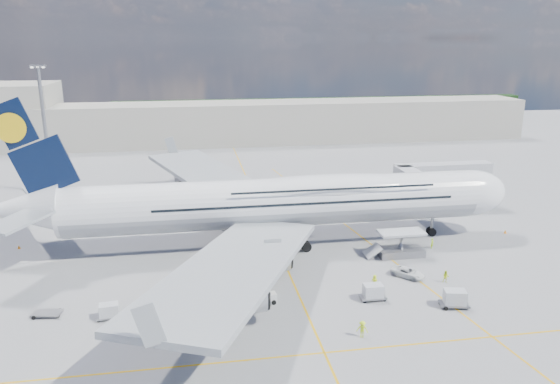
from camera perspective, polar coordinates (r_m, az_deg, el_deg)
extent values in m
plane|color=gray|center=(74.28, 0.87, -8.31)|extent=(300.00, 300.00, 0.00)
cube|color=#DB9F0B|center=(74.28, 0.87, -8.30)|extent=(0.25, 220.00, 0.01)
cube|color=#DB9F0B|center=(57.02, 4.66, -16.39)|extent=(120.00, 0.25, 0.01)
cube|color=#DB9F0B|center=(86.57, 8.84, -4.91)|extent=(14.16, 99.06, 0.01)
cylinder|color=white|center=(81.15, -0.39, -1.06)|extent=(62.00, 7.20, 7.20)
cylinder|color=#9EA0A5|center=(81.20, -0.39, -1.16)|extent=(60.76, 7.13, 7.13)
ellipsoid|color=white|center=(82.21, 5.12, 0.53)|extent=(36.00, 6.84, 3.76)
ellipsoid|color=white|center=(91.18, 19.22, -0.06)|extent=(11.52, 7.20, 7.20)
ellipsoid|color=black|center=(92.62, 21.01, 0.39)|extent=(3.84, 4.16, 1.44)
cone|color=white|center=(83.25, -25.30, -1.61)|extent=(10.00, 6.84, 6.84)
cube|color=black|center=(80.74, -24.66, 4.42)|extent=(11.02, 0.46, 14.61)
cylinder|color=yellow|center=(80.92, -26.30, 6.05)|extent=(4.00, 0.60, 4.00)
cube|color=#999EA3|center=(99.88, -6.77, 1.34)|extent=(25.49, 39.15, 3.35)
cube|color=#999EA3|center=(61.99, -4.77, -7.77)|extent=(25.49, 39.15, 3.35)
cylinder|color=#B7BABF|center=(93.68, -3.42, -1.07)|extent=(5.20, 3.50, 3.50)
cylinder|color=#B7BABF|center=(103.41, -6.54, 0.48)|extent=(5.20, 3.50, 3.50)
cylinder|color=#B7BABF|center=(70.30, -1.17, -6.91)|extent=(5.20, 3.50, 3.50)
cylinder|color=#B7BABF|center=(60.34, -3.99, -10.97)|extent=(5.20, 3.50, 3.50)
cylinder|color=gray|center=(89.82, 15.59, -3.06)|extent=(0.44, 0.44, 3.80)
cylinder|color=black|center=(90.31, 15.52, -3.99)|extent=(1.30, 0.90, 1.30)
cylinder|color=gray|center=(82.60, -0.38, -4.12)|extent=(0.56, 0.56, 3.80)
cylinder|color=black|center=(86.07, -0.72, -4.31)|extent=(1.50, 0.90, 1.50)
cube|color=#B7B7BC|center=(95.96, 13.67, 1.33)|extent=(3.00, 10.00, 2.60)
cube|color=#B7B7BC|center=(103.67, 16.67, 2.17)|extent=(18.00, 3.00, 2.60)
cylinder|color=gray|center=(100.30, 13.93, -0.17)|extent=(0.80, 0.80, 7.10)
cylinder|color=black|center=(101.17, 13.81, -1.86)|extent=(0.90, 0.80, 0.90)
cylinder|color=gray|center=(108.24, 20.34, 0.46)|extent=(1.00, 1.00, 7.10)
cube|color=gray|center=(109.06, 20.18, -1.13)|extent=(2.00, 2.00, 0.80)
cylinder|color=#B7B7BC|center=(92.60, 14.58, 0.74)|extent=(3.60, 3.60, 2.80)
cube|color=silver|center=(80.15, 12.57, -4.16)|extent=(6.50, 3.20, 0.35)
cube|color=gray|center=(81.18, 12.44, -6.12)|extent=(6.50, 3.20, 1.10)
cube|color=gray|center=(80.64, 12.51, -5.13)|extent=(0.22, 1.99, 3.00)
cylinder|color=black|center=(79.31, 11.00, -6.72)|extent=(0.70, 0.30, 0.70)
cube|color=silver|center=(79.59, 9.64, -6.07)|extent=(2.16, 2.60, 1.60)
cylinder|color=gray|center=(116.41, -23.30, 5.70)|extent=(0.70, 0.70, 25.00)
cube|color=gray|center=(115.15, -23.99, 11.92)|extent=(3.00, 0.40, 0.60)
cube|color=#B2AD9E|center=(163.96, -5.18, 7.19)|extent=(180.00, 16.00, 12.00)
cube|color=#193814|center=(214.83, 4.66, 8.70)|extent=(160.00, 6.00, 8.00)
cube|color=gray|center=(65.49, -17.39, -12.26)|extent=(2.94, 1.76, 0.17)
cylinder|color=black|center=(65.23, -18.45, -12.59)|extent=(0.41, 0.17, 0.41)
cylinder|color=black|center=(65.88, -16.33, -12.11)|extent=(0.41, 0.17, 0.41)
cube|color=silver|center=(65.15, -17.45, -11.67)|extent=(2.19, 1.60, 1.41)
cube|color=gray|center=(68.57, -3.62, -10.20)|extent=(3.01, 2.32, 0.16)
cylinder|color=black|center=(68.06, -4.48, -10.54)|extent=(0.39, 0.16, 0.39)
cylinder|color=black|center=(69.20, -2.77, -10.04)|extent=(0.39, 0.16, 0.39)
cube|color=gray|center=(60.71, -8.66, -13.94)|extent=(3.80, 2.65, 0.21)
cylinder|color=black|center=(60.21, -9.99, -14.44)|extent=(0.50, 0.21, 0.50)
cylinder|color=black|center=(61.40, -7.35, -13.68)|extent=(0.50, 0.21, 0.50)
cube|color=gray|center=(68.46, -23.18, -11.54)|extent=(3.41, 2.20, 0.19)
cylinder|color=black|center=(68.30, -24.34, -11.87)|extent=(0.46, 0.19, 0.46)
cylinder|color=black|center=(68.78, -22.01, -11.40)|extent=(0.46, 0.19, 0.46)
cube|color=gray|center=(68.16, 17.74, -11.07)|extent=(3.65, 2.49, 0.20)
cylinder|color=black|center=(67.13, 16.95, -11.58)|extent=(0.49, 0.20, 0.49)
cylinder|color=black|center=(69.33, 18.47, -10.80)|extent=(0.49, 0.20, 0.49)
cube|color=silver|center=(67.77, 17.80, -10.40)|extent=(2.76, 2.18, 1.67)
cube|color=gray|center=(67.62, 9.68, -10.76)|extent=(3.11, 1.68, 0.19)
cylinder|color=black|center=(66.78, 8.82, -11.20)|extent=(0.45, 0.19, 0.45)
cylinder|color=black|center=(68.59, 10.50, -10.52)|extent=(0.45, 0.19, 0.45)
cube|color=silver|center=(67.25, 9.71, -10.13)|extent=(2.29, 1.57, 1.55)
cube|color=silver|center=(65.76, -1.51, -11.06)|extent=(2.65, 1.49, 1.17)
cube|color=black|center=(65.44, -1.51, -10.50)|extent=(1.03, 1.19, 0.45)
cylinder|color=black|center=(65.37, -2.24, -11.58)|extent=(0.58, 0.23, 0.58)
cylinder|color=black|center=(66.47, -0.79, -11.08)|extent=(0.58, 0.23, 0.58)
cube|color=gray|center=(98.51, -8.94, -1.66)|extent=(7.66, 5.80, 2.23)
cube|color=silver|center=(97.91, -9.45, -0.49)|extent=(6.04, 5.00, 2.46)
cube|color=silver|center=(98.27, -7.34, -1.02)|extent=(2.99, 3.21, 1.79)
cube|color=black|center=(98.23, -6.89, -0.88)|extent=(1.20, 2.05, 1.00)
cylinder|color=black|center=(97.48, -7.47, -2.10)|extent=(1.23, 0.39, 1.23)
cylinder|color=black|center=(99.91, -10.35, -1.78)|extent=(1.23, 0.39, 1.23)
cube|color=orange|center=(98.12, -9.43, -0.93)|extent=(6.12, 5.07, 0.56)
cube|color=gray|center=(117.94, -9.20, 1.21)|extent=(7.16, 3.78, 2.09)
cube|color=silver|center=(117.46, -9.60, 2.13)|extent=(5.44, 3.54, 2.30)
cube|color=silver|center=(117.74, -7.95, 1.71)|extent=(2.32, 2.73, 1.68)
cube|color=black|center=(117.71, -7.60, 1.82)|extent=(0.56, 2.09, 0.94)
cylinder|color=black|center=(116.92, -8.06, 0.89)|extent=(1.15, 0.37, 1.15)
cylinder|color=black|center=(119.24, -10.31, 1.08)|extent=(1.15, 0.37, 1.15)
imported|color=white|center=(74.35, 13.19, -8.21)|extent=(4.51, 4.66, 1.24)
imported|color=#BBF019|center=(84.88, 15.61, -5.18)|extent=(0.68, 0.68, 1.59)
imported|color=#CDE518|center=(73.95, 16.94, -8.47)|extent=(0.97, 0.89, 1.62)
imported|color=#B9DC17|center=(73.14, -8.30, -8.18)|extent=(0.52, 1.00, 1.63)
imported|color=#DAFA1A|center=(70.33, 9.85, -9.21)|extent=(1.03, 0.99, 1.77)
imported|color=#CEF519|center=(59.52, 8.59, -13.99)|extent=(1.39, 1.12, 1.87)
cone|color=orange|center=(95.26, 22.48, -3.84)|extent=(0.45, 0.45, 0.58)
cube|color=orange|center=(95.35, 22.46, -3.99)|extent=(0.39, 0.39, 0.03)
cone|color=orange|center=(102.08, -4.10, -1.35)|extent=(0.49, 0.49, 0.63)
cube|color=orange|center=(102.17, -4.10, -1.51)|extent=(0.43, 0.43, 0.03)
cone|color=orange|center=(112.24, -10.53, 0.00)|extent=(0.48, 0.48, 0.61)
cube|color=orange|center=(112.32, -10.52, -0.14)|extent=(0.42, 0.42, 0.03)
cone|color=orange|center=(76.47, -7.16, -7.50)|extent=(0.40, 0.40, 0.51)
cube|color=orange|center=(76.56, -7.16, -7.66)|extent=(0.35, 0.35, 0.03)
cone|color=orange|center=(60.30, -9.41, -14.35)|extent=(0.41, 0.41, 0.52)
cube|color=orange|center=(60.42, -9.40, -14.55)|extent=(0.35, 0.35, 0.03)
cone|color=orange|center=(90.63, -25.62, -5.19)|extent=(0.45, 0.45, 0.57)
cube|color=orange|center=(90.73, -25.60, -5.35)|extent=(0.39, 0.39, 0.03)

